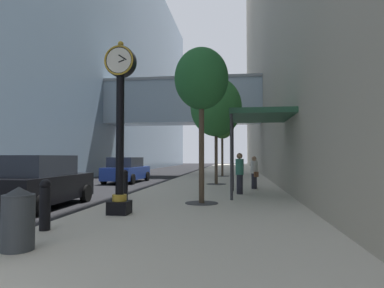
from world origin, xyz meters
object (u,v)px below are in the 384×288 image
Objects in this scene: street_clock at (120,118)px; bollard_second at (45,203)px; street_tree_near at (201,80)px; car_blue_mid at (127,170)px; bollard_fourth at (125,184)px; street_tree_mid_near at (216,107)px; street_tree_mid_far at (222,125)px; trash_bin at (18,218)px; pedestrian_by_clock at (240,172)px; car_black_far at (40,182)px; pedestrian_walking at (254,172)px.

street_clock reaches higher than bollard_second.
car_blue_mid is at bearing 120.99° from street_tree_near.
bollard_fourth is 4.60m from street_tree_near.
street_clock reaches higher than bollard_fourth.
street_tree_mid_near reaches higher than street_tree_mid_far.
bollard_fourth is 6.49m from trash_bin.
car_blue_mid is (-7.32, 7.14, -0.24)m from pedestrian_by_clock.
street_tree_mid_near is 7.45m from car_blue_mid.
pedestrian_by_clock is (1.28, 2.92, -3.23)m from street_tree_near.
car_black_far is at bearing 154.31° from street_clock.
car_blue_mid is (-3.19, 14.53, 0.10)m from bollard_second.
bollard_second is 0.68× the size of pedestrian_walking.
trash_bin is at bearing -100.06° from street_tree_mid_near.
trash_bin is at bearing -77.27° from car_blue_mid.
car_black_far is (-2.45, -1.32, 0.13)m from bollard_fourth.
car_blue_mid is 1.06× the size of car_black_far.
bollard_fourth is 2.78m from car_black_far.
street_tree_mid_near reaches higher than street_tree_near.
car_blue_mid is at bearing 102.40° from bollard_second.
street_tree_mid_far is 21.85m from trash_bin.
street_tree_mid_far is (2.85, 14.95, 3.51)m from bollard_fourth.
pedestrian_by_clock is at bearing -44.28° from car_blue_mid.
trash_bin is at bearing -112.25° from street_tree_near.
bollard_fourth is 10.03m from car_blue_mid.
street_tree_near reaches higher than street_clock.
car_blue_mid is (-6.04, -5.43, -3.41)m from street_tree_mid_far.
bollard_fourth is at bearing -150.09° from pedestrian_by_clock.
street_tree_mid_far is at bearing 83.66° from street_clock.
pedestrian_walking reaches higher than bollard_second.
street_tree_mid_near is at bearing -20.95° from car_blue_mid.
bollard_second is at bearing -90.00° from bollard_fourth.
street_clock is at bearing 67.74° from bollard_second.
trash_bin is 0.24× the size of car_black_far.
pedestrian_by_clock reaches higher than trash_bin.
street_clock is at bearing -73.49° from bollard_fourth.
bollard_second is at bearing -77.60° from car_blue_mid.
street_tree_mid_far is 1.13× the size of car_blue_mid.
bollard_second is 1.02× the size of trash_bin.
street_tree_mid_near is (1.98, 10.11, 1.76)m from street_clock.
street_tree_near is at bearing -90.00° from street_tree_mid_far.
car_black_far is at bearing 119.06° from trash_bin.
street_tree_near is 1.13× the size of car_blue_mid.
street_tree_mid_far reaches higher than bollard_second.
bollard_second is at bearing 106.03° from trash_bin.
trash_bin is 0.23× the size of car_blue_mid.
street_tree_near is 1.19× the size of car_black_far.
street_tree_mid_near is 1.16× the size of street_tree_mid_far.
car_black_far reaches higher than trash_bin.
street_tree_mid_near is 3.84× the size of pedestrian_walking.
car_blue_mid is (-3.19, 9.51, 0.10)m from bollard_fourth.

